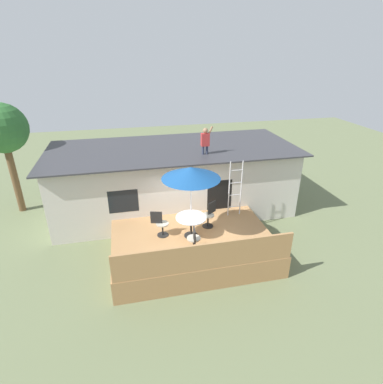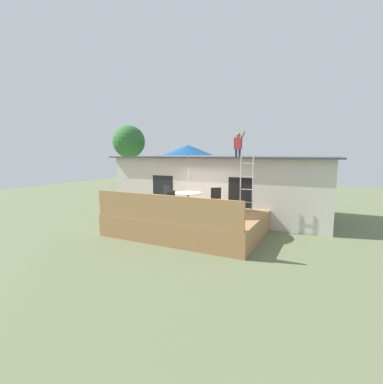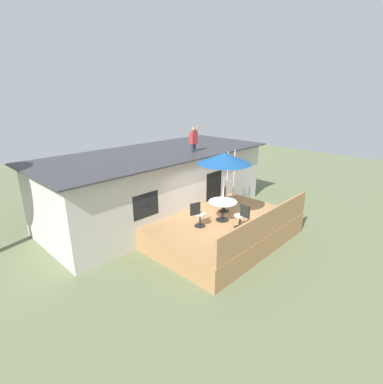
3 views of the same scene
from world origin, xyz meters
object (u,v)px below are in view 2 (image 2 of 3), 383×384
object	(u,v)px
patio_chair_right	(213,200)
backyard_tree	(129,143)
patio_chair_left	(169,197)
patio_chair_near	(173,204)
step_ladder	(247,183)
patio_table	(188,197)
patio_umbrella	(188,150)
person_figure	(238,143)

from	to	relation	value
patio_chair_right	backyard_tree	bearing A→B (deg)	-63.97
patio_chair_left	backyard_tree	size ratio (longest dim) A/B	0.19
patio_chair_near	backyard_tree	distance (m)	9.22
patio_chair_left	patio_chair_near	xyz separation A→B (m)	(0.91, -1.20, 0.00)
patio_chair_right	step_ladder	bearing A→B (deg)	173.60
step_ladder	patio_table	bearing A→B (deg)	-150.17
step_ladder	patio_umbrella	bearing A→B (deg)	-150.17
patio_chair_near	patio_chair_left	bearing A→B (deg)	44.07
patio_umbrella	person_figure	world-z (taller)	person_figure
patio_chair_right	patio_chair_near	distance (m)	1.71
backyard_tree	person_figure	bearing A→B (deg)	-16.94
patio_chair_left	patio_chair_right	distance (m)	1.83
patio_umbrella	step_ladder	xyz separation A→B (m)	(1.95, 1.12, -1.25)
patio_chair_right	patio_chair_near	size ratio (longest dim) A/B	1.00
step_ladder	person_figure	world-z (taller)	person_figure
patio_table	patio_chair_left	bearing A→B (deg)	164.91
step_ladder	patio_chair_right	distance (m)	1.45
patio_chair_near	backyard_tree	world-z (taller)	backyard_tree
person_figure	backyard_tree	size ratio (longest dim) A/B	0.23
person_figure	patio_chair_right	bearing A→B (deg)	-99.81
patio_table	patio_chair_near	bearing A→B (deg)	-97.03
patio_table	step_ladder	distance (m)	2.31
patio_chair_near	patio_umbrella	bearing A→B (deg)	0.00
patio_chair_left	patio_chair_near	size ratio (longest dim) A/B	1.00
patio_umbrella	patio_chair_left	xyz separation A→B (m)	(-1.02, 0.28, -1.89)
patio_chair_left	patio_chair_near	bearing A→B (deg)	-37.87
person_figure	patio_chair_right	distance (m)	3.03
patio_table	patio_umbrella	world-z (taller)	patio_umbrella
patio_umbrella	patio_chair_near	world-z (taller)	patio_umbrella
step_ladder	patio_chair_near	bearing A→B (deg)	-135.31
patio_chair_right	backyard_tree	size ratio (longest dim) A/B	0.19
step_ladder	patio_chair_near	xyz separation A→B (m)	(-2.07, -2.05, -0.64)
person_figure	patio_chair_near	distance (m)	4.32
backyard_tree	patio_umbrella	bearing A→B (deg)	-36.31
person_figure	patio_chair_right	size ratio (longest dim) A/B	1.21
step_ladder	person_figure	bearing A→B (deg)	119.29
patio_table	person_figure	size ratio (longest dim) A/B	0.94
patio_chair_left	backyard_tree	bearing A→B (deg)	155.82
step_ladder	patio_chair_left	size ratio (longest dim) A/B	2.39
step_ladder	backyard_tree	bearing A→B (deg)	156.18
person_figure	patio_chair_left	size ratio (longest dim) A/B	1.21
patio_chair_left	patio_chair_near	distance (m)	1.50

